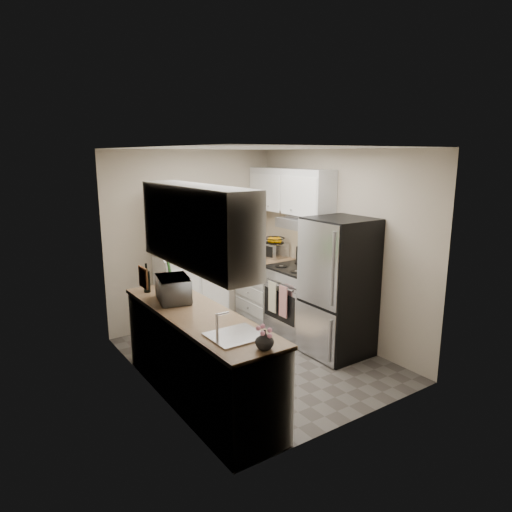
# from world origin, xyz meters

# --- Properties ---
(ground) EXTENTS (3.20, 3.20, 0.00)m
(ground) POSITION_xyz_m (0.00, 0.00, 0.00)
(ground) COLOR #56514C
(ground) RESTS_ON ground
(room_shell) EXTENTS (2.64, 3.24, 2.52)m
(room_shell) POSITION_xyz_m (-0.02, -0.01, 1.63)
(room_shell) COLOR beige
(room_shell) RESTS_ON ground
(pantry_cabinet) EXTENTS (0.90, 0.55, 2.00)m
(pantry_cabinet) POSITION_xyz_m (-0.20, 1.32, 1.00)
(pantry_cabinet) COLOR silver
(pantry_cabinet) RESTS_ON ground
(base_cabinet_left) EXTENTS (0.60, 2.30, 0.88)m
(base_cabinet_left) POSITION_xyz_m (-0.99, -0.43, 0.44)
(base_cabinet_left) COLOR silver
(base_cabinet_left) RESTS_ON ground
(countertop_left) EXTENTS (0.63, 2.33, 0.04)m
(countertop_left) POSITION_xyz_m (-0.99, -0.43, 0.90)
(countertop_left) COLOR #846647
(countertop_left) RESTS_ON base_cabinet_left
(base_cabinet_right) EXTENTS (0.60, 0.80, 0.88)m
(base_cabinet_right) POSITION_xyz_m (0.99, 1.19, 0.44)
(base_cabinet_right) COLOR silver
(base_cabinet_right) RESTS_ON ground
(countertop_right) EXTENTS (0.63, 0.83, 0.04)m
(countertop_right) POSITION_xyz_m (0.99, 1.19, 0.90)
(countertop_right) COLOR #846647
(countertop_right) RESTS_ON base_cabinet_right
(electric_range) EXTENTS (0.71, 0.78, 1.13)m
(electric_range) POSITION_xyz_m (0.97, 0.39, 0.48)
(electric_range) COLOR #B7B7BC
(electric_range) RESTS_ON ground
(refrigerator) EXTENTS (0.70, 0.72, 1.70)m
(refrigerator) POSITION_xyz_m (0.94, -0.41, 0.85)
(refrigerator) COLOR #B7B7BC
(refrigerator) RESTS_ON ground
(microwave) EXTENTS (0.41, 0.53, 0.26)m
(microwave) POSITION_xyz_m (-1.02, 0.04, 1.05)
(microwave) COLOR #A3A4A8
(microwave) RESTS_ON countertop_left
(wine_bottle) EXTENTS (0.08, 0.08, 0.30)m
(wine_bottle) POSITION_xyz_m (-1.14, 0.50, 1.07)
(wine_bottle) COLOR black
(wine_bottle) RESTS_ON countertop_left
(flower_vase) EXTENTS (0.18, 0.18, 0.16)m
(flower_vase) POSITION_xyz_m (-0.94, -1.50, 1.00)
(flower_vase) COLOR silver
(flower_vase) RESTS_ON countertop_left
(cutting_board) EXTENTS (0.09, 0.26, 0.32)m
(cutting_board) POSITION_xyz_m (-0.81, 0.63, 1.08)
(cutting_board) COLOR #388A38
(cutting_board) RESTS_ON countertop_left
(toaster_oven) EXTENTS (0.37, 0.43, 0.22)m
(toaster_oven) POSITION_xyz_m (1.09, 1.14, 1.03)
(toaster_oven) COLOR #A7A8AC
(toaster_oven) RESTS_ON countertop_right
(fruit_basket) EXTENTS (0.32, 0.32, 0.13)m
(fruit_basket) POSITION_xyz_m (1.09, 1.11, 1.20)
(fruit_basket) COLOR #ED9A00
(fruit_basket) RESTS_ON toaster_oven
(kitchen_mat) EXTENTS (0.80, 1.02, 0.01)m
(kitchen_mat) POSITION_xyz_m (-0.06, 0.62, 0.01)
(kitchen_mat) COLOR #CAAD8A
(kitchen_mat) RESTS_ON ground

